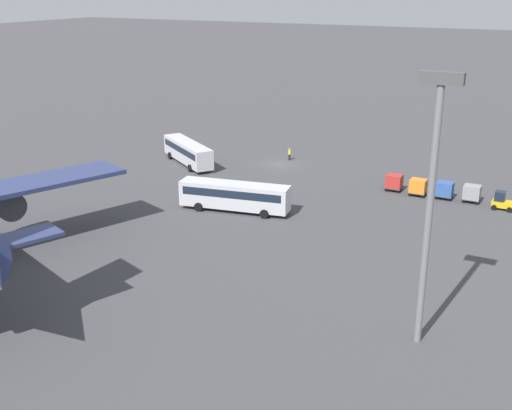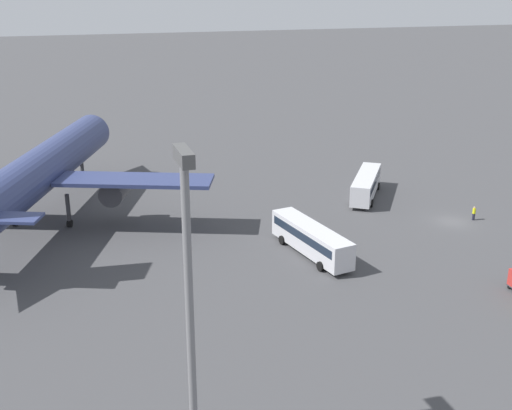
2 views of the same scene
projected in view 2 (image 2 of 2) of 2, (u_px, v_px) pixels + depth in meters
ground_plane at (452, 222)px, 77.76m from camera, size 600.00×600.00×0.00m
airplane at (41, 171)px, 75.44m from camera, size 46.27×39.92×17.32m
shuttle_bus_near at (366, 184)px, 85.97m from camera, size 11.55×8.92×3.16m
shuttle_bus_far at (311, 238)px, 67.83m from camera, size 12.78×4.71×3.26m
worker_person at (474, 213)px, 78.03m from camera, size 0.38×0.38×1.74m
light_pole at (188, 278)px, 36.63m from camera, size 2.80×0.70×19.26m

